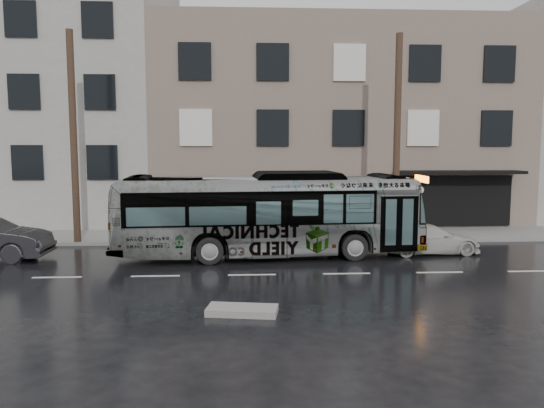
{
  "coord_description": "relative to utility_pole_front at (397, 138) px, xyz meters",
  "views": [
    {
      "loc": [
        -0.26,
        -19.87,
        4.28
      ],
      "look_at": [
        0.94,
        2.5,
        1.84
      ],
      "focal_mm": 35.0,
      "sensor_mm": 36.0,
      "label": 1
    }
  ],
  "objects": [
    {
      "name": "ground",
      "position": [
        -6.5,
        -3.3,
        -4.65
      ],
      "size": [
        120.0,
        120.0,
        0.0
      ],
      "primitive_type": "plane",
      "color": "black",
      "rests_on": "ground"
    },
    {
      "name": "sidewalk",
      "position": [
        -6.5,
        1.6,
        -4.58
      ],
      "size": [
        90.0,
        3.6,
        0.15
      ],
      "primitive_type": "cube",
      "color": "gray",
      "rests_on": "ground"
    },
    {
      "name": "building_taupe",
      "position": [
        -1.5,
        9.4,
        0.85
      ],
      "size": [
        20.0,
        12.0,
        11.0
      ],
      "primitive_type": "cube",
      "color": "gray",
      "rests_on": "ground"
    },
    {
      "name": "utility_pole_front",
      "position": [
        0.0,
        0.0,
        0.0
      ],
      "size": [
        0.3,
        0.3,
        9.0
      ],
      "primitive_type": "cylinder",
      "color": "#4A3425",
      "rests_on": "sidewalk"
    },
    {
      "name": "utility_pole_rear",
      "position": [
        -14.0,
        0.0,
        0.0
      ],
      "size": [
        0.3,
        0.3,
        9.0
      ],
      "primitive_type": "cylinder",
      "color": "#4A3425",
      "rests_on": "sidewalk"
    },
    {
      "name": "sign_post",
      "position": [
        1.1,
        0.0,
        -3.3
      ],
      "size": [
        0.06,
        0.06,
        2.4
      ],
      "primitive_type": "cylinder",
      "color": "slate",
      "rests_on": "sidewalk"
    },
    {
      "name": "bus",
      "position": [
        -5.82,
        -2.79,
        -3.0
      ],
      "size": [
        12.0,
        3.61,
        3.3
      ],
      "primitive_type": "imported",
      "rotation": [
        0.0,
        0.0,
        1.64
      ],
      "color": "#B2B2B2",
      "rests_on": "ground"
    },
    {
      "name": "white_sedan",
      "position": [
        0.62,
        -2.57,
        -4.05
      ],
      "size": [
        4.19,
        1.9,
        1.19
      ],
      "primitive_type": "imported",
      "rotation": [
        0.0,
        0.0,
        1.63
      ],
      "color": "beige",
      "rests_on": "ground"
    },
    {
      "name": "slush_pile",
      "position": [
        -6.82,
        -9.93,
        -4.56
      ],
      "size": [
        1.9,
        1.08,
        0.18
      ],
      "primitive_type": "cube",
      "rotation": [
        0.0,
        0.0,
        -0.16
      ],
      "color": "#A9A5A0",
      "rests_on": "ground"
    }
  ]
}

